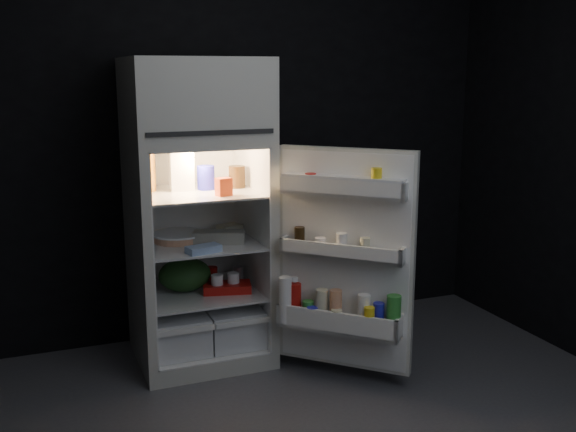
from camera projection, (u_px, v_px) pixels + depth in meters
name	position (u px, v px, depth m)	size (l,w,h in m)	color
wall_back	(199.00, 129.00, 4.24)	(4.00, 0.00, 2.70)	black
refrigerator	(196.00, 202.00, 3.94)	(0.76, 0.71, 1.78)	silver
fridge_door	(343.00, 265.00, 3.65)	(0.65, 0.64, 1.22)	silver
milk_jug	(181.00, 169.00, 3.90)	(0.13, 0.13, 0.24)	white
mayo_jar	(206.00, 178.00, 3.93)	(0.10, 0.10, 0.14)	#1F20AB
jam_jar	(237.00, 177.00, 3.99)	(0.10, 0.10, 0.13)	black
amber_bottle	(148.00, 172.00, 3.86)	(0.08, 0.08, 0.22)	orange
small_carton	(224.00, 187.00, 3.73)	(0.08, 0.06, 0.10)	#D64319
egg_carton	(219.00, 237.00, 3.91)	(0.30, 0.11, 0.07)	gray
pie	(178.00, 238.00, 3.96)	(0.29, 0.29, 0.04)	tan
flat_package	(204.00, 249.00, 3.70)	(0.19, 0.09, 0.04)	#83A0CB
wrapped_pkg	(230.00, 229.00, 4.16)	(0.13, 0.11, 0.05)	beige
produce_bag	(185.00, 275.00, 3.99)	(0.31, 0.26, 0.20)	#193815
yogurt_tray	(227.00, 287.00, 3.98)	(0.28, 0.15, 0.05)	#AC130E
small_can_red	(212.00, 274.00, 4.18)	(0.07, 0.07, 0.09)	#AC130E
small_can_silver	(238.00, 273.00, 4.19)	(0.06, 0.06, 0.09)	silver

